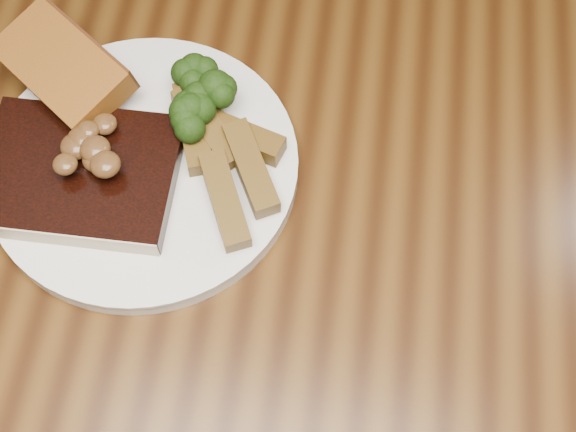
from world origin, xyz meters
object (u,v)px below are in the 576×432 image
(plate, at_px, (144,167))
(potato_wedges, at_px, (205,159))
(dining_table, at_px, (278,274))
(steak, at_px, (80,174))
(garlic_bread, at_px, (68,82))

(plate, distance_m, potato_wedges, 0.06)
(plate, relative_size, potato_wedges, 2.44)
(dining_table, xyz_separation_m, steak, (-0.16, 0.02, 0.12))
(steak, height_order, garlic_bread, garlic_bread)
(dining_table, xyz_separation_m, potato_wedges, (-0.07, 0.04, 0.12))
(steak, bearing_deg, dining_table, -6.41)
(garlic_bread, bearing_deg, dining_table, 9.25)
(steak, xyz_separation_m, garlic_bread, (-0.03, 0.09, 0.00))
(potato_wedges, bearing_deg, garlic_bread, 154.98)
(plate, bearing_deg, potato_wedges, 3.83)
(steak, relative_size, garlic_bread, 1.34)
(plate, distance_m, garlic_bread, 0.10)
(dining_table, distance_m, plate, 0.16)
(plate, bearing_deg, garlic_bread, 140.35)
(dining_table, distance_m, garlic_bread, 0.25)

